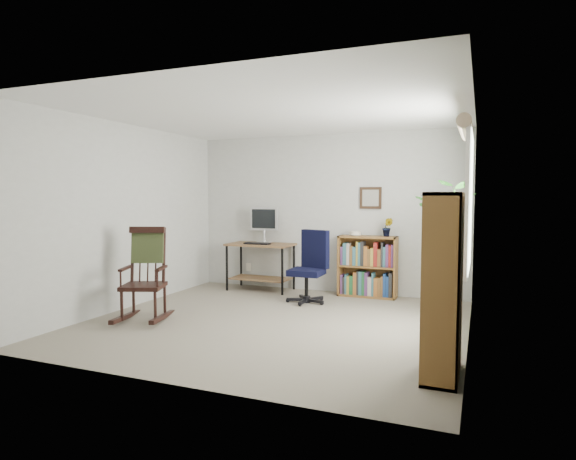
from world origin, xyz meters
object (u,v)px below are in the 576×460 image
at_px(rocking_chair, 143,273).
at_px(low_bookshelf, 368,266).
at_px(office_chair, 306,266).
at_px(tall_bookshelf, 443,285).
at_px(desk, 261,267).

height_order(rocking_chair, low_bookshelf, rocking_chair).
distance_m(office_chair, low_bookshelf, 0.99).
xyz_separation_m(low_bookshelf, tall_bookshelf, (1.24, -2.85, 0.30)).
height_order(desk, rocking_chair, rocking_chair).
relative_size(desk, rocking_chair, 0.91).
distance_m(desk, office_chair, 1.14).
bearing_deg(tall_bookshelf, office_chair, 132.01).
distance_m(rocking_chair, tall_bookshelf, 3.45).
relative_size(office_chair, rocking_chair, 0.91).
xyz_separation_m(rocking_chair, tall_bookshelf, (3.40, -0.55, 0.19)).
relative_size(rocking_chair, low_bookshelf, 1.25).
height_order(desk, office_chair, office_chair).
bearing_deg(desk, rocking_chair, -102.90).
bearing_deg(office_chair, desk, 166.24).
distance_m(office_chair, rocking_chair, 2.17).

